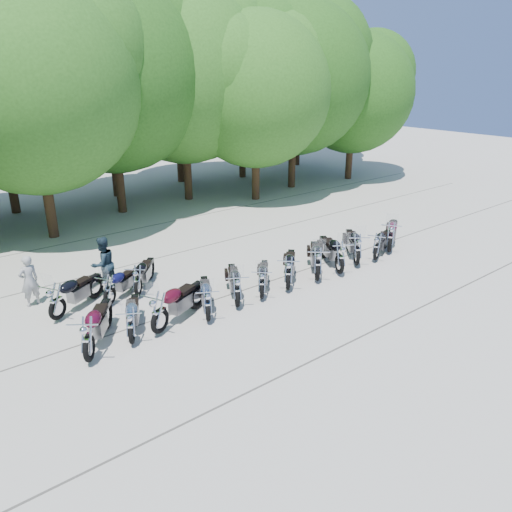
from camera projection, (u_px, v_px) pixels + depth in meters
ground at (286, 301)px, 15.95m from camera, size 90.00×90.00×0.00m
tree_3 at (31, 85)px, 19.75m from camera, size 8.70×8.70×10.67m
tree_4 at (109, 75)px, 23.40m from camera, size 9.13×9.13×11.20m
tree_5 at (183, 76)px, 25.91m from camera, size 9.04×9.04×11.10m
tree_6 at (256, 91)px, 26.18m from camera, size 8.00×8.00×9.82m
tree_7 at (294, 78)px, 28.83m from camera, size 8.79×8.79×10.79m
tree_8 at (354, 93)px, 31.46m from camera, size 7.53×7.53×9.25m
tree_12 at (107, 92)px, 26.92m from camera, size 7.88×7.88×9.67m
tree_13 at (176, 84)px, 30.42m from camera, size 8.31×8.31×10.20m
tree_14 at (242, 86)px, 31.85m from camera, size 8.02×8.02×9.84m
tree_15 at (299, 66)px, 35.59m from camera, size 9.67×9.67×11.86m
motorcycle_0 at (88, 338)px, 12.37m from camera, size 2.12×2.48×1.43m
motorcycle_1 at (131, 325)px, 13.22m from camera, size 1.65×2.20×1.22m
motorcycle_2 at (159, 312)px, 13.69m from camera, size 2.66×1.75×1.45m
motorcycle_3 at (207, 303)px, 14.41m from camera, size 1.69×2.24×1.25m
motorcycle_4 at (237, 289)px, 15.24m from camera, size 1.79×2.34×1.30m
motorcycle_5 at (262, 283)px, 15.81m from camera, size 1.94×2.02×1.22m
motorcycle_6 at (288, 272)px, 16.41m from camera, size 2.23×2.20×1.36m
motorcycle_7 at (318, 263)px, 17.11m from camera, size 2.21×2.36×1.40m
motorcycle_8 at (340, 257)px, 17.67m from camera, size 1.90×2.59×1.43m
motorcycle_9 at (357, 249)px, 18.43m from camera, size 2.22×2.43×1.43m
motorcycle_10 at (377, 246)px, 18.95m from camera, size 2.33×1.58×1.27m
motorcycle_11 at (391, 236)px, 19.75m from camera, size 2.58×2.05×1.45m
motorcycle_12 at (56, 301)px, 14.46m from camera, size 2.42×1.82×1.34m
motorcycle_13 at (109, 289)px, 15.39m from camera, size 2.11×1.63×1.18m
motorcycle_14 at (138, 280)px, 16.00m from camera, size 1.95×2.07×1.23m
rider_0 at (29, 281)px, 15.40m from camera, size 0.66×0.49×1.65m
rider_1 at (103, 264)px, 16.43m from camera, size 1.05×0.91×1.86m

